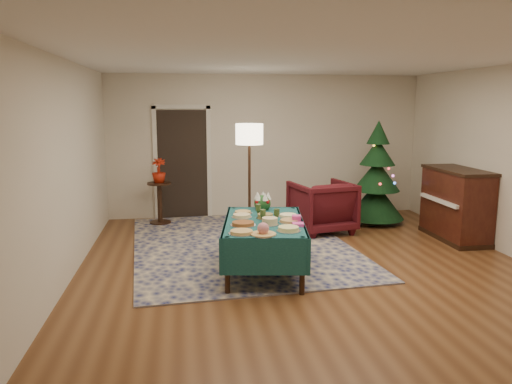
{
  "coord_description": "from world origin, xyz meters",
  "views": [
    {
      "loc": [
        -1.59,
        -5.98,
        2.15
      ],
      "look_at": [
        -0.53,
        1.24,
        0.86
      ],
      "focal_mm": 35.0,
      "sensor_mm": 36.0,
      "label": 1
    }
  ],
  "objects": [
    {
      "name": "piano",
      "position": [
        2.7,
        1.27,
        0.56
      ],
      "size": [
        0.63,
        1.33,
        1.14
      ],
      "color": "black",
      "rests_on": "ground"
    },
    {
      "name": "centerpiece",
      "position": [
        -0.5,
        0.82,
        0.8
      ],
      "size": [
        0.24,
        0.25,
        0.28
      ],
      "color": "#1E4C1E",
      "rests_on": "buffet_table"
    },
    {
      "name": "platter_1",
      "position": [
        -0.71,
        -0.55,
        0.74
      ],
      "size": [
        0.3,
        0.3,
        0.15
      ],
      "color": "silver",
      "rests_on": "buffet_table"
    },
    {
      "name": "platter_7",
      "position": [
        -0.55,
        0.26,
        0.71
      ],
      "size": [
        0.24,
        0.24,
        0.07
      ],
      "color": "silver",
      "rests_on": "buffet_table"
    },
    {
      "name": "doorway",
      "position": [
        -1.6,
        3.48,
        1.1
      ],
      "size": [
        1.08,
        0.04,
        2.16
      ],
      "color": "black",
      "rests_on": "ground"
    },
    {
      "name": "napkin_stack",
      "position": [
        -0.22,
        -0.18,
        0.7
      ],
      "size": [
        0.15,
        0.15,
        0.04
      ],
      "primitive_type": "cube",
      "rotation": [
        0.0,
        0.0,
        -0.15
      ],
      "color": "#E840A0",
      "rests_on": "buffet_table"
    },
    {
      "name": "platter_8",
      "position": [
        -0.24,
        0.32,
        0.7
      ],
      "size": [
        0.26,
        0.26,
        0.04
      ],
      "color": "silver",
      "rests_on": "buffet_table"
    },
    {
      "name": "goblet_0",
      "position": [
        -0.62,
        0.44,
        0.76
      ],
      "size": [
        0.07,
        0.07,
        0.16
      ],
      "color": "#2D471E",
      "rests_on": "buffet_table"
    },
    {
      "name": "potted_plant",
      "position": [
        -2.02,
        3.01,
        0.88
      ],
      "size": [
        0.24,
        0.44,
        0.24
      ],
      "primitive_type": "imported",
      "color": "#AB1F0C",
      "rests_on": "side_table"
    },
    {
      "name": "floor_lamp",
      "position": [
        -0.52,
        2.03,
        1.56
      ],
      "size": [
        0.45,
        0.45,
        1.84
      ],
      "color": "#A57F3F",
      "rests_on": "ground"
    },
    {
      "name": "platter_4",
      "position": [
        -0.55,
        -0.09,
        0.72
      ],
      "size": [
        0.23,
        0.23,
        0.09
      ],
      "color": "silver",
      "rests_on": "buffet_table"
    },
    {
      "name": "side_table",
      "position": [
        -2.02,
        3.01,
        0.37
      ],
      "size": [
        0.43,
        0.43,
        0.76
      ],
      "color": "black",
      "rests_on": "ground"
    },
    {
      "name": "platter_3",
      "position": [
        -0.88,
        -0.07,
        0.7
      ],
      "size": [
        0.32,
        0.32,
        0.05
      ],
      "color": "silver",
      "rests_on": "buffet_table"
    },
    {
      "name": "rug",
      "position": [
        -0.74,
        1.4,
        0.01
      ],
      "size": [
        3.55,
        4.46,
        0.02
      ],
      "primitive_type": "cube",
      "rotation": [
        0.0,
        0.0,
        0.09
      ],
      "color": "#151D51",
      "rests_on": "ground"
    },
    {
      "name": "goblet_2",
      "position": [
        -0.61,
        0.09,
        0.76
      ],
      "size": [
        0.07,
        0.07,
        0.16
      ],
      "color": "#2D471E",
      "rests_on": "buffet_table"
    },
    {
      "name": "platter_6",
      "position": [
        -0.85,
        0.36,
        0.7
      ],
      "size": [
        0.27,
        0.27,
        0.05
      ],
      "color": "silver",
      "rests_on": "buffet_table"
    },
    {
      "name": "goblet_1",
      "position": [
        -0.43,
        0.11,
        0.76
      ],
      "size": [
        0.07,
        0.07,
        0.16
      ],
      "color": "#2D471E",
      "rests_on": "buffet_table"
    },
    {
      "name": "platter_2",
      "position": [
        -0.39,
        -0.42,
        0.71
      ],
      "size": [
        0.28,
        0.28,
        0.06
      ],
      "color": "silver",
      "rests_on": "buffet_table"
    },
    {
      "name": "buffet_table",
      "position": [
        -0.59,
        0.15,
        0.54
      ],
      "size": [
        1.27,
        1.88,
        0.68
      ],
      "color": "black",
      "rests_on": "ground"
    },
    {
      "name": "platter_9",
      "position": [
        -0.8,
        0.6,
        0.7
      ],
      "size": [
        0.25,
        0.25,
        0.04
      ],
      "color": "silver",
      "rests_on": "buffet_table"
    },
    {
      "name": "platter_5",
      "position": [
        -0.29,
        0.01,
        0.7
      ],
      "size": [
        0.27,
        0.27,
        0.04
      ],
      "color": "silver",
      "rests_on": "buffet_table"
    },
    {
      "name": "christmas_tree",
      "position": [
        1.87,
        2.52,
        0.84
      ],
      "size": [
        1.26,
        1.26,
        1.87
      ],
      "color": "black",
      "rests_on": "ground"
    },
    {
      "name": "gift_box",
      "position": [
        -0.2,
        -0.0,
        0.72
      ],
      "size": [
        0.12,
        0.12,
        0.09
      ],
      "primitive_type": "cube",
      "rotation": [
        0.0,
        0.0,
        -0.15
      ],
      "color": "#E03E95",
      "rests_on": "buffet_table"
    },
    {
      "name": "room_shell",
      "position": [
        0.0,
        0.0,
        1.35
      ],
      "size": [
        7.0,
        7.0,
        7.0
      ],
      "color": "#593319",
      "rests_on": "ground"
    },
    {
      "name": "platter_0",
      "position": [
        -0.95,
        -0.46,
        0.7
      ],
      "size": [
        0.3,
        0.3,
        0.04
      ],
      "color": "silver",
      "rests_on": "buffet_table"
    },
    {
      "name": "armchair",
      "position": [
        0.72,
        2.03,
        0.48
      ],
      "size": [
        1.09,
        1.04,
        0.96
      ],
      "primitive_type": "imported",
      "rotation": [
        0.0,
        0.0,
        3.35
      ],
      "color": "#450E14",
      "rests_on": "ground"
    }
  ]
}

